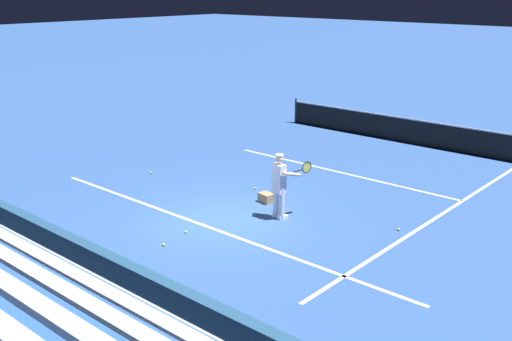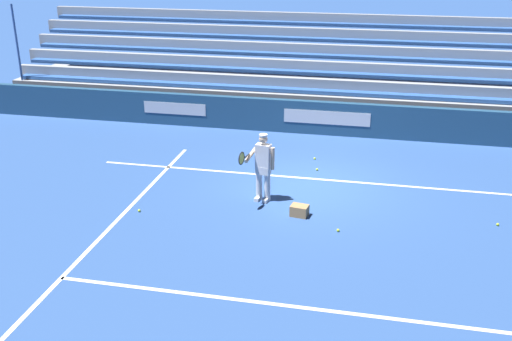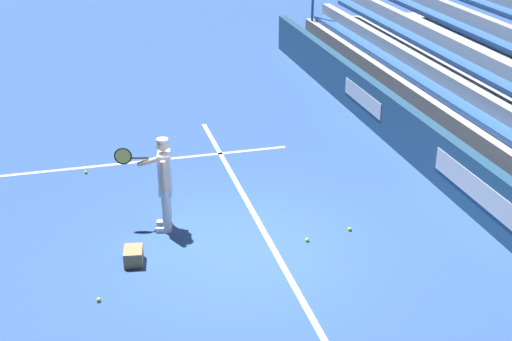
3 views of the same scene
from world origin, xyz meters
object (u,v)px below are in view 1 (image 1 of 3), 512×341
object	(u,v)px
ball_box_cardboard	(266,198)
tennis_ball_toward_net	(186,232)
tennis_net	(411,131)
tennis_ball_midcourt	(399,229)
tennis_ball_by_box	(255,188)
tennis_player	(280,185)
tennis_ball_near_player	(164,245)
tennis_ball_far_left	(151,173)

from	to	relation	value
ball_box_cardboard	tennis_ball_toward_net	distance (m)	2.95
ball_box_cardboard	tennis_net	bearing A→B (deg)	90.17
ball_box_cardboard	tennis_net	world-z (taller)	tennis_net
tennis_ball_toward_net	tennis_net	world-z (taller)	tennis_net
tennis_ball_toward_net	tennis_ball_midcourt	distance (m)	5.22
tennis_ball_by_box	tennis_ball_midcourt	xyz separation A→B (m)	(4.72, -0.02, 0.00)
tennis_ball_by_box	tennis_net	xyz separation A→B (m)	(0.93, 7.91, 0.46)
tennis_ball_toward_net	tennis_player	bearing A→B (deg)	64.36
ball_box_cardboard	tennis_ball_by_box	world-z (taller)	ball_box_cardboard
tennis_ball_toward_net	tennis_ball_midcourt	xyz separation A→B (m)	(3.83, 3.55, 0.00)
tennis_player	ball_box_cardboard	xyz separation A→B (m)	(-1.02, 0.68, -0.76)
tennis_ball_near_player	tennis_ball_far_left	distance (m)	5.69
ball_box_cardboard	tennis_ball_midcourt	distance (m)	3.81
tennis_ball_toward_net	tennis_ball_far_left	world-z (taller)	same
tennis_ball_toward_net	tennis_net	xyz separation A→B (m)	(0.04, 11.48, 0.46)
tennis_ball_near_player	tennis_ball_far_left	world-z (taller)	same
tennis_ball_by_box	tennis_net	bearing A→B (deg)	83.26
tennis_ball_far_left	tennis_net	xyz separation A→B (m)	(4.45, 8.96, 0.46)
ball_box_cardboard	tennis_player	bearing A→B (deg)	-33.55
tennis_ball_toward_net	tennis_ball_by_box	size ratio (longest dim) A/B	1.00
tennis_ball_near_player	tennis_net	xyz separation A→B (m)	(-0.13, 12.33, 0.46)
tennis_ball_midcourt	tennis_ball_toward_net	bearing A→B (deg)	-137.13
tennis_player	tennis_ball_near_player	distance (m)	3.37
ball_box_cardboard	tennis_ball_toward_net	xyz separation A→B (m)	(-0.07, -2.95, -0.10)
tennis_ball_near_player	tennis_ball_by_box	bearing A→B (deg)	103.47
tennis_ball_near_player	tennis_ball_far_left	xyz separation A→B (m)	(-4.58, 3.38, 0.00)
tennis_net	tennis_ball_far_left	bearing A→B (deg)	-116.42
tennis_ball_by_box	tennis_ball_midcourt	distance (m)	4.72
tennis_ball_toward_net	tennis_ball_near_player	xyz separation A→B (m)	(0.17, -0.85, 0.00)
tennis_ball_near_player	tennis_net	size ratio (longest dim) A/B	0.01
tennis_ball_far_left	tennis_ball_midcourt	bearing A→B (deg)	7.10
tennis_player	tennis_ball_far_left	bearing A→B (deg)	177.37
ball_box_cardboard	tennis_ball_near_player	world-z (taller)	ball_box_cardboard
ball_box_cardboard	tennis_ball_near_player	bearing A→B (deg)	-88.48
tennis_ball_by_box	tennis_net	world-z (taller)	tennis_net
tennis_ball_midcourt	tennis_ball_far_left	xyz separation A→B (m)	(-8.23, -1.03, 0.00)
tennis_player	ball_box_cardboard	bearing A→B (deg)	146.45
tennis_ball_by_box	tennis_ball_near_player	world-z (taller)	same
tennis_ball_far_left	ball_box_cardboard	bearing A→B (deg)	5.43
tennis_player	tennis_ball_near_player	bearing A→B (deg)	-106.42
tennis_ball_near_player	tennis_net	bearing A→B (deg)	90.59
ball_box_cardboard	tennis_ball_by_box	distance (m)	1.15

